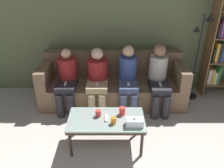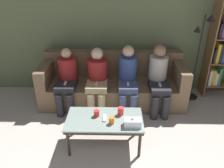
% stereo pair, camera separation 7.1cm
% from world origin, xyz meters
% --- Properties ---
extents(wall_back, '(12.00, 0.06, 2.60)m').
position_xyz_m(wall_back, '(0.00, 3.99, 1.30)').
color(wall_back, '#60704C').
rests_on(wall_back, ground_plane).
extents(couch, '(2.58, 0.86, 0.89)m').
position_xyz_m(couch, '(0.00, 3.50, 0.33)').
color(couch, brown).
rests_on(couch, ground_plane).
extents(coffee_table, '(1.03, 0.56, 0.45)m').
position_xyz_m(coffee_table, '(-0.09, 2.26, 0.40)').
color(coffee_table, '#8C9E99').
rests_on(coffee_table, ground_plane).
extents(cup_near_left, '(0.07, 0.07, 0.09)m').
position_xyz_m(cup_near_left, '(-0.20, 2.32, 0.49)').
color(cup_near_left, red).
rests_on(cup_near_left, coffee_table).
extents(cup_near_right, '(0.07, 0.07, 0.09)m').
position_xyz_m(cup_near_right, '(0.01, 2.16, 0.49)').
color(cup_near_right, orange).
rests_on(cup_near_right, coffee_table).
extents(cup_far_center, '(0.08, 0.08, 0.11)m').
position_xyz_m(cup_far_center, '(0.13, 2.36, 0.50)').
color(cup_far_center, red).
rests_on(cup_far_center, coffee_table).
extents(tissue_box, '(0.22, 0.12, 0.13)m').
position_xyz_m(tissue_box, '(0.28, 2.11, 0.50)').
color(tissue_box, silver).
rests_on(tissue_box, coffee_table).
extents(game_remote, '(0.04, 0.15, 0.02)m').
position_xyz_m(game_remote, '(-0.09, 2.26, 0.46)').
color(game_remote, white).
rests_on(game_remote, coffee_table).
extents(standing_lamp, '(0.31, 0.26, 1.59)m').
position_xyz_m(standing_lamp, '(1.55, 3.62, 0.98)').
color(standing_lamp, black).
rests_on(standing_lamp, ground_plane).
extents(seated_person_left_end, '(0.33, 0.67, 1.06)m').
position_xyz_m(seated_person_left_end, '(-0.79, 3.27, 0.57)').
color(seated_person_left_end, '#28282D').
rests_on(seated_person_left_end, ground_plane).
extents(seated_person_mid_left, '(0.36, 0.67, 1.07)m').
position_xyz_m(seated_person_mid_left, '(-0.26, 3.29, 0.58)').
color(seated_person_mid_left, tan).
rests_on(seated_person_mid_left, ground_plane).
extents(seated_person_mid_right, '(0.32, 0.66, 1.12)m').
position_xyz_m(seated_person_mid_right, '(0.26, 3.28, 0.59)').
color(seated_person_mid_right, '#47567A').
rests_on(seated_person_mid_right, ground_plane).
extents(seated_person_right_end, '(0.32, 0.71, 1.13)m').
position_xyz_m(seated_person_right_end, '(0.79, 3.27, 0.60)').
color(seated_person_right_end, '#28282D').
rests_on(seated_person_right_end, ground_plane).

